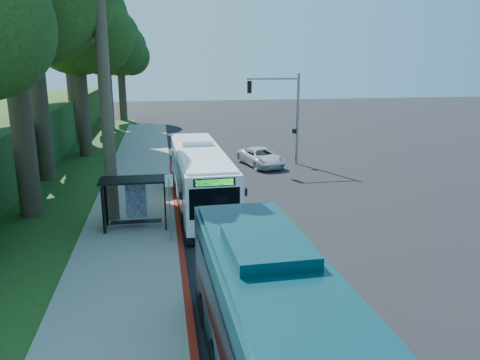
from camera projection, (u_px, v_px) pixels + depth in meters
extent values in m
plane|color=black|center=(264.00, 204.00, 26.63)|extent=(140.00, 140.00, 0.00)
cube|color=gray|center=(134.00, 210.00, 25.43)|extent=(4.50, 70.00, 0.12)
cube|color=#9F1F11|center=(179.00, 233.00, 21.99)|extent=(0.25, 30.00, 0.13)
cube|color=#234719|center=(45.00, 191.00, 29.28)|extent=(8.00, 70.00, 0.06)
cube|color=black|center=(134.00, 180.00, 22.01)|extent=(3.20, 1.50, 0.10)
cube|color=black|center=(104.00, 208.00, 22.10)|extent=(0.06, 1.30, 2.20)
cube|color=navy|center=(136.00, 201.00, 22.99)|extent=(1.00, 0.12, 1.70)
cube|color=black|center=(136.00, 222.00, 22.42)|extent=(2.40, 0.40, 0.06)
cube|color=black|center=(107.00, 204.00, 22.68)|extent=(0.08, 0.08, 2.40)
cube|color=black|center=(165.00, 201.00, 23.13)|extent=(0.08, 0.08, 2.40)
cube|color=black|center=(104.00, 212.00, 21.53)|extent=(0.08, 0.08, 2.40)
cube|color=black|center=(165.00, 208.00, 21.99)|extent=(0.08, 0.08, 2.40)
cylinder|color=gray|center=(170.00, 211.00, 20.61)|extent=(0.06, 0.06, 3.00)
cube|color=white|center=(169.00, 181.00, 20.26)|extent=(0.35, 0.04, 0.55)
cylinder|color=gray|center=(298.00, 119.00, 36.08)|extent=(0.20, 0.20, 7.00)
cylinder|color=gray|center=(273.00, 79.00, 34.98)|extent=(4.00, 0.14, 0.14)
cube|color=black|center=(249.00, 87.00, 34.84)|extent=(0.30, 0.30, 0.90)
cube|color=black|center=(294.00, 131.00, 36.27)|extent=(0.25, 0.25, 0.35)
cylinder|color=#4C3F2D|center=(105.00, 92.00, 22.24)|extent=(0.60, 0.60, 13.00)
cylinder|color=#382B1E|center=(21.00, 116.00, 23.29)|extent=(1.10, 1.10, 10.50)
sphere|color=black|center=(38.00, 2.00, 21.09)|extent=(5.60, 5.60, 5.60)
cylinder|color=#382B1E|center=(38.00, 92.00, 30.59)|extent=(1.18, 1.18, 11.90)
cylinder|color=#382B1E|center=(82.00, 98.00, 38.73)|extent=(1.06, 1.06, 9.80)
sphere|color=black|center=(75.00, 22.00, 37.22)|extent=(8.40, 8.40, 8.40)
sphere|color=black|center=(96.00, 36.00, 36.57)|extent=(5.88, 5.88, 5.88)
sphere|color=black|center=(61.00, 33.00, 38.60)|extent=(5.46, 5.46, 5.46)
cylinder|color=#382B1E|center=(73.00, 85.00, 45.86)|extent=(1.14, 1.14, 11.20)
sphere|color=black|center=(66.00, 10.00, 44.14)|extent=(9.60, 9.60, 9.60)
sphere|color=black|center=(86.00, 24.00, 43.40)|extent=(6.72, 6.72, 6.72)
sphere|color=black|center=(52.00, 22.00, 45.71)|extent=(6.24, 6.24, 6.24)
cylinder|color=#382B1E|center=(108.00, 90.00, 54.17)|extent=(1.02, 1.02, 9.10)
sphere|color=black|center=(105.00, 40.00, 52.77)|extent=(8.00, 8.00, 8.00)
sphere|color=black|center=(119.00, 49.00, 52.14)|extent=(5.60, 5.60, 5.60)
sphere|color=black|center=(94.00, 47.00, 54.07)|extent=(5.20, 5.20, 5.20)
cylinder|color=#382B1E|center=(122.00, 89.00, 62.05)|extent=(0.98, 0.98, 8.40)
sphere|color=black|center=(120.00, 49.00, 60.76)|extent=(7.00, 7.00, 7.00)
sphere|color=black|center=(131.00, 56.00, 60.23)|extent=(4.90, 4.90, 4.90)
sphere|color=black|center=(111.00, 54.00, 61.91)|extent=(4.55, 4.55, 4.55)
cube|color=white|center=(200.00, 176.00, 25.84)|extent=(2.78, 11.90, 2.81)
cube|color=black|center=(201.00, 201.00, 26.20)|extent=(2.81, 11.96, 0.35)
cube|color=black|center=(199.00, 169.00, 26.24)|extent=(2.79, 9.30, 1.09)
cube|color=black|center=(215.00, 203.00, 20.19)|extent=(2.22, 0.17, 1.38)
cube|color=black|center=(190.00, 150.00, 31.34)|extent=(2.02, 0.16, 0.99)
cube|color=#19E533|center=(214.00, 182.00, 19.95)|extent=(1.64, 0.14, 0.28)
cube|color=white|center=(199.00, 150.00, 25.47)|extent=(2.57, 11.31, 0.12)
cube|color=white|center=(196.00, 141.00, 27.31)|extent=(1.82, 2.51, 0.35)
cylinder|color=black|center=(185.00, 221.00, 22.34)|extent=(0.32, 0.99, 0.99)
cylinder|color=black|center=(232.00, 218.00, 22.76)|extent=(0.32, 0.99, 0.99)
cylinder|color=black|center=(175.00, 179.00, 30.22)|extent=(0.32, 0.99, 0.99)
cylinder|color=black|center=(210.00, 177.00, 30.64)|extent=(0.32, 0.99, 0.99)
cube|color=black|center=(284.00, 336.00, 10.16)|extent=(3.03, 9.95, 1.16)
cube|color=black|center=(235.00, 238.00, 15.60)|extent=(2.16, 0.19, 1.06)
cube|color=#0A3239|center=(294.00, 295.00, 9.34)|extent=(2.82, 12.10, 0.13)
cube|color=#0A3239|center=(267.00, 247.00, 11.30)|extent=(1.96, 2.69, 0.37)
cylinder|color=black|center=(205.00, 309.00, 14.40)|extent=(0.35, 1.06, 1.06)
cylinder|color=black|center=(282.00, 302.00, 14.86)|extent=(0.35, 1.06, 1.06)
imported|color=beige|center=(261.00, 157.00, 36.09)|extent=(3.36, 5.34, 1.37)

